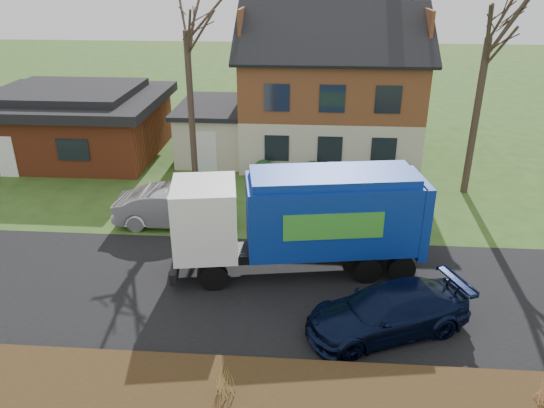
{
  "coord_description": "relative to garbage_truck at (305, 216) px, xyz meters",
  "views": [
    {
      "loc": [
        1.02,
        -14.56,
        9.79
      ],
      "look_at": [
        -0.26,
        2.5,
        2.0
      ],
      "focal_mm": 35.0,
      "sensor_mm": 36.0,
      "label": 1
    }
  ],
  "objects": [
    {
      "name": "tree_front_east",
      "position": [
        7.39,
        7.55,
        6.02
      ],
      "size": [
        3.59,
        3.59,
        9.97
      ],
      "color": "#3D2F25",
      "rests_on": "ground"
    },
    {
      "name": "navy_wagon",
      "position": [
        2.47,
        -3.22,
        -1.39
      ],
      "size": [
        5.2,
        3.65,
        1.4
      ],
      "primitive_type": "imported",
      "rotation": [
        0.0,
        0.0,
        -1.18
      ],
      "color": "black",
      "rests_on": "ground"
    },
    {
      "name": "grass_clump_east",
      "position": [
        5.74,
        -6.03,
        -1.39
      ],
      "size": [
        0.32,
        0.26,
        0.8
      ],
      "color": "tan",
      "rests_on": "mulch_verge"
    },
    {
      "name": "ranch_house",
      "position": [
        -12.92,
        11.58,
        -0.27
      ],
      "size": [
        9.8,
        8.2,
        3.7
      ],
      "color": "#963F20",
      "rests_on": "ground"
    },
    {
      "name": "road",
      "position": [
        -0.92,
        -1.42,
        -2.08
      ],
      "size": [
        80.0,
        7.0,
        0.02
      ],
      "primitive_type": "cube",
      "color": "black",
      "rests_on": "ground"
    },
    {
      "name": "silver_sedan",
      "position": [
        -5.31,
        3.15,
        -1.3
      ],
      "size": [
        4.79,
        1.79,
        1.56
      ],
      "primitive_type": "imported",
      "rotation": [
        0.0,
        0.0,
        1.6
      ],
      "color": "#B4B7BD",
      "rests_on": "ground"
    },
    {
      "name": "garbage_truck",
      "position": [
        0.0,
        0.0,
        0.0
      ],
      "size": [
        8.7,
        3.57,
        3.62
      ],
      "rotation": [
        0.0,
        0.0,
        0.16
      ],
      "color": "black",
      "rests_on": "ground"
    },
    {
      "name": "ground",
      "position": [
        -0.92,
        -1.42,
        -2.09
      ],
      "size": [
        120.0,
        120.0,
        0.0
      ],
      "primitive_type": "plane",
      "color": "#2D4E1A",
      "rests_on": "ground"
    },
    {
      "name": "grass_clump_mid",
      "position": [
        -1.78,
        -6.35,
        -1.34
      ],
      "size": [
        0.32,
        0.26,
        0.9
      ],
      "color": "#AC944B",
      "rests_on": "mulch_verge"
    },
    {
      "name": "main_house",
      "position": [
        0.57,
        12.49,
        1.94
      ],
      "size": [
        12.95,
        8.95,
        9.26
      ],
      "color": "beige",
      "rests_on": "ground"
    },
    {
      "name": "tree_front_west",
      "position": [
        -5.49,
        8.02,
        6.06
      ],
      "size": [
        3.32,
        3.32,
        9.88
      ],
      "color": "#3D2E25",
      "rests_on": "ground"
    }
  ]
}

